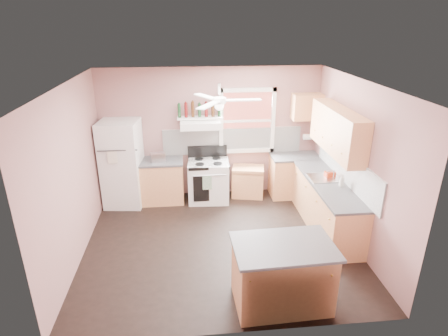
{
  "coord_description": "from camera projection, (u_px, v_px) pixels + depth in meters",
  "views": [
    {
      "loc": [
        -0.48,
        -5.46,
        3.59
      ],
      "look_at": [
        0.1,
        0.3,
        1.25
      ],
      "focal_mm": 30.0,
      "sensor_mm": 36.0,
      "label": 1
    }
  ],
  "objects": [
    {
      "name": "cart",
      "position": [
        248.0,
        181.0,
        7.99
      ],
      "size": [
        0.73,
        0.56,
        0.66
      ],
      "primitive_type": "cube",
      "rotation": [
        0.0,
        0.0,
        -0.21
      ],
      "color": "tan",
      "rests_on": "floor"
    },
    {
      "name": "sink",
      "position": [
        324.0,
        178.0,
        6.73
      ],
      "size": [
        0.55,
        0.45,
        0.03
      ],
      "primitive_type": "cube",
      "color": "silver",
      "rests_on": "counter_right"
    },
    {
      "name": "base_cabinet_corner",
      "position": [
        294.0,
        176.0,
        7.99
      ],
      "size": [
        1.0,
        0.6,
        0.86
      ],
      "primitive_type": "cube",
      "color": "tan",
      "rests_on": "floor"
    },
    {
      "name": "faucet",
      "position": [
        333.0,
        174.0,
        6.72
      ],
      "size": [
        0.03,
        0.03,
        0.14
      ],
      "primitive_type": "cylinder",
      "color": "silver",
      "rests_on": "sink"
    },
    {
      "name": "wall_back",
      "position": [
        211.0,
        133.0,
        7.79
      ],
      "size": [
        4.5,
        0.05,
        2.7
      ],
      "primitive_type": "cube",
      "color": "#8F6360",
      "rests_on": "ground"
    },
    {
      "name": "red_caddy",
      "position": [
        330.0,
        174.0,
        6.76
      ],
      "size": [
        0.2,
        0.15,
        0.1
      ],
      "primitive_type": "cube",
      "rotation": [
        0.0,
        0.0,
        0.16
      ],
      "color": "#B62F0F",
      "rests_on": "counter_right"
    },
    {
      "name": "paper_towel",
      "position": [
        310.0,
        137.0,
        7.86
      ],
      "size": [
        0.26,
        0.12,
        0.12
      ],
      "primitive_type": "cylinder",
      "rotation": [
        0.0,
        1.57,
        0.0
      ],
      "color": "white",
      "rests_on": "wall_back"
    },
    {
      "name": "bottle_shelf",
      "position": [
        200.0,
        118.0,
        7.48
      ],
      "size": [
        0.9,
        0.26,
        0.03
      ],
      "primitive_type": "cube",
      "color": "white",
      "rests_on": "range_hood"
    },
    {
      "name": "ceiling_fan_hub",
      "position": [
        219.0,
        100.0,
        5.51
      ],
      "size": [
        0.2,
        0.2,
        0.08
      ],
      "primitive_type": "cylinder",
      "color": "white",
      "rests_on": "ceiling"
    },
    {
      "name": "range_hood",
      "position": [
        200.0,
        124.0,
        7.41
      ],
      "size": [
        0.78,
        0.5,
        0.14
      ],
      "primitive_type": "cube",
      "color": "white",
      "rests_on": "wall_back"
    },
    {
      "name": "refrigerator",
      "position": [
        122.0,
        164.0,
        7.46
      ],
      "size": [
        0.81,
        0.8,
        1.75
      ],
      "primitive_type": "cube",
      "rotation": [
        0.0,
        0.0,
        -0.11
      ],
      "color": "white",
      "rests_on": "floor"
    },
    {
      "name": "counter_left",
      "position": [
        160.0,
        161.0,
        7.56
      ],
      "size": [
        0.92,
        0.62,
        0.04
      ],
      "primitive_type": "cube",
      "color": "#414143",
      "rests_on": "base_cabinet_left"
    },
    {
      "name": "upper_cabinet_right",
      "position": [
        338.0,
        131.0,
        6.41
      ],
      "size": [
        0.33,
        1.8,
        0.76
      ],
      "primitive_type": "cube",
      "color": "tan",
      "rests_on": "wall_right"
    },
    {
      "name": "base_cabinet_left",
      "position": [
        161.0,
        182.0,
        7.73
      ],
      "size": [
        0.9,
        0.6,
        0.86
      ],
      "primitive_type": "cube",
      "color": "tan",
      "rests_on": "floor"
    },
    {
      "name": "window_view",
      "position": [
        247.0,
        121.0,
        7.72
      ],
      "size": [
        1.0,
        0.02,
        1.2
      ],
      "primitive_type": "cube",
      "color": "maroon",
      "rests_on": "wall_back"
    },
    {
      "name": "ceiling",
      "position": [
        219.0,
        83.0,
        5.41
      ],
      "size": [
        4.5,
        4.5,
        0.0
      ],
      "primitive_type": "plane",
      "color": "white",
      "rests_on": "ground"
    },
    {
      "name": "window_frame",
      "position": [
        247.0,
        121.0,
        7.7
      ],
      "size": [
        1.16,
        0.07,
        1.36
      ],
      "primitive_type": "cube",
      "color": "white",
      "rests_on": "wall_back"
    },
    {
      "name": "toaster",
      "position": [
        158.0,
        157.0,
        7.47
      ],
      "size": [
        0.3,
        0.21,
        0.18
      ],
      "primitive_type": "cube",
      "rotation": [
        0.0,
        0.0,
        0.19
      ],
      "color": "silver",
      "rests_on": "counter_left"
    },
    {
      "name": "backsplash_right",
      "position": [
        347.0,
        167.0,
        6.47
      ],
      "size": [
        0.03,
        2.6,
        0.55
      ],
      "primitive_type": "cube",
      "color": "white",
      "rests_on": "wall_right"
    },
    {
      "name": "base_cabinet_right",
      "position": [
        326.0,
        206.0,
        6.72
      ],
      "size": [
        0.6,
        2.2,
        0.86
      ],
      "primitive_type": "cube",
      "color": "tan",
      "rests_on": "floor"
    },
    {
      "name": "soap_bottle",
      "position": [
        342.0,
        181.0,
        6.36
      ],
      "size": [
        0.12,
        0.12,
        0.22
      ],
      "primitive_type": "imported",
      "rotation": [
        0.0,
        0.0,
        0.74
      ],
      "color": "silver",
      "rests_on": "counter_right"
    },
    {
      "name": "counter_right",
      "position": [
        328.0,
        184.0,
        6.55
      ],
      "size": [
        0.62,
        2.22,
        0.04
      ],
      "primitive_type": "cube",
      "color": "#414143",
      "rests_on": "base_cabinet_right"
    },
    {
      "name": "counter_corner",
      "position": [
        296.0,
        156.0,
        7.83
      ],
      "size": [
        1.02,
        0.62,
        0.04
      ],
      "primitive_type": "cube",
      "color": "#414143",
      "rests_on": "base_cabinet_corner"
    },
    {
      "name": "wine_bottles",
      "position": [
        200.0,
        110.0,
        7.42
      ],
      "size": [
        0.86,
        0.06,
        0.31
      ],
      "color": "#143819",
      "rests_on": "bottle_shelf"
    },
    {
      "name": "island",
      "position": [
        282.0,
        276.0,
        4.92
      ],
      "size": [
        1.25,
        0.82,
        0.86
      ],
      "primitive_type": "cube",
      "rotation": [
        0.0,
        0.0,
        0.04
      ],
      "color": "tan",
      "rests_on": "floor"
    },
    {
      "name": "island_top",
      "position": [
        284.0,
        247.0,
        4.75
      ],
      "size": [
        1.33,
        0.89,
        0.04
      ],
      "primitive_type": "cube",
      "rotation": [
        0.0,
        0.0,
        0.04
      ],
      "color": "#414143",
      "rests_on": "island"
    },
    {
      "name": "floor",
      "position": [
        220.0,
        242.0,
        6.42
      ],
      "size": [
        4.5,
        4.5,
        0.0
      ],
      "primitive_type": "plane",
      "color": "black",
      "rests_on": "ground"
    },
    {
      "name": "upper_cabinet_corner",
      "position": [
        307.0,
        107.0,
        7.58
      ],
      "size": [
        0.6,
        0.33,
        0.52
      ],
      "primitive_type": "cube",
      "color": "tan",
      "rests_on": "wall_back"
    },
    {
      "name": "wall_right",
      "position": [
        358.0,
        164.0,
        6.13
      ],
      "size": [
        0.05,
        4.0,
        2.7
      ],
      "primitive_type": "cube",
      "color": "#8F6360",
      "rests_on": "ground"
    },
    {
      "name": "stove",
      "position": [
        209.0,
        181.0,
        7.76
      ],
      "size": [
        0.86,
        0.69,
        0.86
      ],
      "primitive_type": "cube",
      "rotation": [
        0.0,
        0.0,
        -0.06
      ],
      "color": "white",
      "rests_on": "floor"
    },
    {
      "name": "wall_left",
      "position": [
        71.0,
        175.0,
        5.7
      ],
      "size": [
        0.05,
        4.0,
        2.7
      ],
      "primitive_type": "cube",
      "color": "#8F6360",
      "rests_on": "ground"
    },
    {
      "name": "backsplash_back",
      "position": [
        232.0,
        141.0,
        7.86
      ],
      "size": [
        2.9,
        0.03,
        0.55
      ],
      "primitive_type": "cube",
      "color": "white",
      "rests_on": "wall_back"
    }
  ]
}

